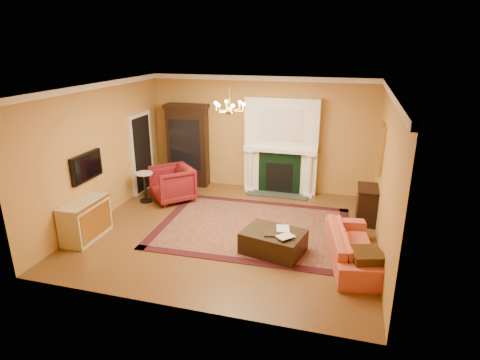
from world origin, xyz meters
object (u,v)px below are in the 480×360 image
at_px(console_table, 366,205).
at_px(wingback_armchair, 172,182).
at_px(china_cabinet, 189,147).
at_px(pedestal_table, 145,185).
at_px(commode, 85,220).
at_px(end_table, 365,267).
at_px(leather_ottoman, 273,242).
at_px(coral_sofa, 354,242).

bearing_deg(console_table, wingback_armchair, 178.32).
distance_m(china_cabinet, wingback_armchair, 1.39).
bearing_deg(console_table, pedestal_table, -178.72).
height_order(commode, console_table, commode).
xyz_separation_m(end_table, console_table, (0.06, 2.46, 0.12)).
relative_size(commode, console_table, 1.37).
bearing_deg(pedestal_table, china_cabinet, 69.77).
height_order(pedestal_table, end_table, pedestal_table).
xyz_separation_m(console_table, leather_ottoman, (-1.72, -1.90, -0.17)).
relative_size(pedestal_table, leather_ottoman, 0.69).
distance_m(pedestal_table, coral_sofa, 5.29).
bearing_deg(coral_sofa, leather_ottoman, 82.06).
bearing_deg(leather_ottoman, end_table, -5.61).
bearing_deg(console_table, coral_sofa, -99.19).
distance_m(wingback_armchair, leather_ottoman, 3.55).
height_order(commode, coral_sofa, commode).
bearing_deg(console_table, china_cabinet, 163.46).
bearing_deg(end_table, pedestal_table, 156.96).
relative_size(end_table, leather_ottoman, 0.49).
xyz_separation_m(commode, leather_ottoman, (3.79, 0.44, -0.18)).
distance_m(china_cabinet, console_table, 4.95).
bearing_deg(coral_sofa, pedestal_table, 62.10).
height_order(pedestal_table, commode, commode).
xyz_separation_m(commode, end_table, (5.45, -0.12, -0.13)).
distance_m(coral_sofa, console_table, 1.85).
xyz_separation_m(coral_sofa, end_table, (0.20, -0.62, -0.13)).
relative_size(china_cabinet, pedestal_table, 2.81).
xyz_separation_m(china_cabinet, commode, (-0.78, -3.63, -0.67)).
bearing_deg(commode, coral_sofa, 4.78).
distance_m(console_table, leather_ottoman, 2.56).
bearing_deg(end_table, wingback_armchair, 151.62).
xyz_separation_m(wingback_armchair, leather_ottoman, (2.96, -1.93, -0.26)).
bearing_deg(wingback_armchair, coral_sofa, 22.69).
xyz_separation_m(coral_sofa, console_table, (0.26, 1.84, -0.00)).
distance_m(pedestal_table, console_table, 5.30).
height_order(wingback_armchair, commode, wingback_armchair).
bearing_deg(console_table, commode, -158.27).
height_order(commode, leather_ottoman, commode).
relative_size(wingback_armchair, console_table, 1.23).
xyz_separation_m(commode, console_table, (5.51, 2.34, -0.01)).
height_order(china_cabinet, coral_sofa, china_cabinet).
xyz_separation_m(pedestal_table, console_table, (5.30, 0.23, -0.05)).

